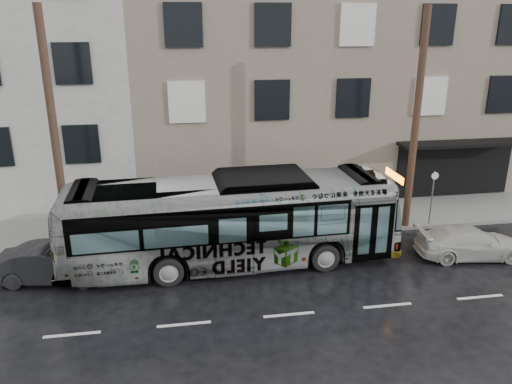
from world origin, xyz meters
TOP-DOWN VIEW (x-y plane):
  - ground at (0.00, 0.00)m, footprint 120.00×120.00m
  - sidewalk at (0.00, 4.90)m, footprint 90.00×3.60m
  - building_taupe at (5.00, 12.70)m, footprint 20.00×12.00m
  - utility_pole_front at (6.50, 3.30)m, footprint 0.30×0.30m
  - utility_pole_rear at (-7.50, 3.30)m, footprint 0.30×0.30m
  - sign_post at (7.60, 3.30)m, footprint 0.06×0.06m
  - bus at (-1.33, 1.25)m, footprint 12.23×3.24m
  - white_sedan at (7.68, 0.32)m, footprint 4.20×2.08m
  - dark_sedan at (-7.51, 0.89)m, footprint 4.12×1.91m

SIDE VIEW (x-z plane):
  - ground at x=0.00m, z-range 0.00..0.00m
  - sidewalk at x=0.00m, z-range 0.00..0.15m
  - white_sedan at x=7.68m, z-range 0.00..1.17m
  - dark_sedan at x=-7.51m, z-range 0.00..1.31m
  - sign_post at x=7.60m, z-range 0.15..2.55m
  - bus at x=-1.33m, z-range 0.00..3.38m
  - utility_pole_front at x=6.50m, z-range 0.15..9.15m
  - utility_pole_rear at x=-7.50m, z-range 0.15..9.15m
  - building_taupe at x=5.00m, z-range 0.00..11.00m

